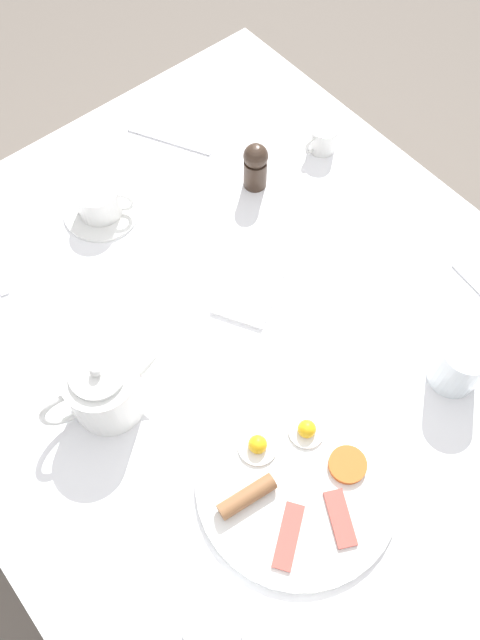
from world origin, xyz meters
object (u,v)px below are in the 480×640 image
Objects in this scene: teacup_with_saucer_right at (100,203)px; salt_grinder at (255,165)px; napkin_folded at (253,281)px; breakfast_plate at (296,481)px; water_glass_tall at (214,621)px; creamer_jug at (323,138)px; teapot_near at (103,390)px; water_glass_short at (460,364)px; fork_by_plate at (169,141)px.

salt_grinder is (-0.27, 0.14, 0.02)m from teacup_with_saucer_right.
salt_grinder reaches higher than napkin_folded.
water_glass_tall is (0.22, 0.07, 0.04)m from breakfast_plate.
water_glass_tall reaches higher than breakfast_plate.
teacup_with_saucer_right is 0.33m from napkin_folded.
creamer_jug is at bearing 174.99° from salt_grinder.
teacup_with_saucer_right is at bearing 68.58° from teapot_near.
breakfast_plate is 3.20× the size of water_glass_short.
fork_by_plate is at bearing -111.60° from breakfast_plate.
creamer_jug is 0.36m from napkin_folded.
creamer_jug is 0.46× the size of fork_by_plate.
napkin_folded is (0.15, 0.17, -0.05)m from salt_grinder.
water_glass_tall is at bearing -90.34° from teapot_near.
teacup_with_saucer_right is 0.73× the size of napkin_folded.
teapot_near reaches higher than fork_by_plate.
breakfast_plate reaches higher than napkin_folded.
teacup_with_saucer_right is 1.51× the size of water_glass_short.
breakfast_plate is 0.32m from water_glass_short.
fork_by_plate is at bearing -43.25° from creamer_jug.
breakfast_plate is 0.69m from creamer_jug.
creamer_jug is at bearing -136.54° from breakfast_plate.
creamer_jug reaches higher than fork_by_plate.
water_glass_tall is at bearing 4.19° from water_glass_short.
water_glass_short is 0.54m from creamer_jug.
teacup_with_saucer_right reaches higher than creamer_jug.
teacup_with_saucer_right is (-0.21, -0.34, -0.03)m from teapot_near.
water_glass_tall reaches higher than teacup_with_saucer_right.
teacup_with_saucer_right is at bearing -26.34° from salt_grinder.
water_glass_tall is 0.54m from water_glass_short.
water_glass_short reaches higher than breakfast_plate.
fork_by_plate is (-0.21, -0.07, -0.03)m from teacup_with_saucer_right.
water_glass_short is at bearing -175.81° from water_glass_tall.
water_glass_short reaches higher than teacup_with_saucer_right.
teacup_with_saucer_right is at bearing -95.82° from breakfast_plate.
creamer_jug is 0.39× the size of napkin_folded.
napkin_folded is 0.39m from fork_by_plate.
teapot_near is 1.42× the size of teacup_with_saucer_right.
creamer_jug is at bearing 161.21° from teacup_with_saucer_right.
water_glass_short is at bearing -24.38° from teapot_near.
teacup_with_saucer_right reaches higher than fork_by_plate.
creamer_jug is (-0.65, -0.19, -0.03)m from teapot_near.
breakfast_plate is at bearing 43.46° from creamer_jug.
teapot_near reaches higher than salt_grinder.
salt_grinder is at bearing 153.66° from teacup_with_saucer_right.
napkin_folded is at bearing -135.54° from water_glass_tall.
napkin_folded is at bearing -69.07° from water_glass_short.
water_glass_short is 0.73m from fork_by_plate.
water_glass_short reaches higher than creamer_jug.
breakfast_plate reaches higher than fork_by_plate.
creamer_jug is at bearing -109.85° from water_glass_short.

